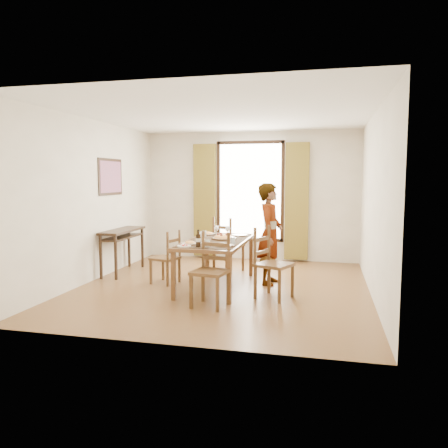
% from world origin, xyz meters
% --- Properties ---
extents(ground, '(5.00, 5.00, 0.00)m').
position_xyz_m(ground, '(0.00, 0.00, 0.00)').
color(ground, '#482216').
rests_on(ground, ground).
extents(room_shell, '(4.60, 5.10, 2.74)m').
position_xyz_m(room_shell, '(-0.00, 0.13, 1.54)').
color(room_shell, silver).
rests_on(room_shell, ground).
extents(console_table, '(0.38, 1.20, 0.80)m').
position_xyz_m(console_table, '(-2.03, 0.60, 0.68)').
color(console_table, black).
rests_on(console_table, ground).
extents(dining_table, '(0.92, 1.91, 0.76)m').
position_xyz_m(dining_table, '(-0.10, -0.02, 0.69)').
color(dining_table, brown).
rests_on(dining_table, ground).
extents(chair_west, '(0.48, 0.48, 0.88)m').
position_xyz_m(chair_west, '(-0.96, 0.01, 0.41)').
color(chair_west, brown).
rests_on(chair_west, ground).
extents(chair_north, '(0.60, 0.60, 1.02)m').
position_xyz_m(chair_north, '(-0.19, 1.15, 0.47)').
color(chair_north, brown).
rests_on(chair_north, ground).
extents(chair_south, '(0.50, 0.50, 1.00)m').
position_xyz_m(chair_south, '(0.08, -1.05, 0.46)').
color(chair_south, brown).
rests_on(chair_south, ground).
extents(chair_east, '(0.60, 0.60, 1.03)m').
position_xyz_m(chair_east, '(0.83, -0.45, 0.48)').
color(chair_east, brown).
rests_on(chair_east, ground).
extents(man, '(0.64, 0.45, 1.65)m').
position_xyz_m(man, '(0.69, 0.40, 0.82)').
color(man, '#9C9EA4').
rests_on(man, ground).
extents(plate_sw, '(0.27, 0.27, 0.05)m').
position_xyz_m(plate_sw, '(-0.37, -0.56, 0.78)').
color(plate_sw, silver).
rests_on(plate_sw, dining_table).
extents(plate_se, '(0.27, 0.27, 0.05)m').
position_xyz_m(plate_se, '(0.18, -0.59, 0.78)').
color(plate_se, silver).
rests_on(plate_se, dining_table).
extents(plate_nw, '(0.27, 0.27, 0.05)m').
position_xyz_m(plate_nw, '(-0.40, 0.56, 0.78)').
color(plate_nw, silver).
rests_on(plate_nw, dining_table).
extents(plate_ne, '(0.27, 0.27, 0.05)m').
position_xyz_m(plate_ne, '(0.15, 0.55, 0.78)').
color(plate_ne, silver).
rests_on(plate_ne, dining_table).
extents(pasta_platter, '(0.40, 0.40, 0.10)m').
position_xyz_m(pasta_platter, '(-0.01, 0.09, 0.81)').
color(pasta_platter, '#BF5218').
rests_on(pasta_platter, dining_table).
extents(caprese_plate, '(0.20, 0.20, 0.04)m').
position_xyz_m(caprese_plate, '(-0.39, -0.79, 0.78)').
color(caprese_plate, silver).
rests_on(caprese_plate, dining_table).
extents(wine_glass_a, '(0.08, 0.08, 0.18)m').
position_xyz_m(wine_glass_a, '(-0.24, -0.39, 0.85)').
color(wine_glass_a, white).
rests_on(wine_glass_a, dining_table).
extents(wine_glass_b, '(0.08, 0.08, 0.18)m').
position_xyz_m(wine_glass_b, '(-0.02, 0.40, 0.85)').
color(wine_glass_b, white).
rests_on(wine_glass_b, dining_table).
extents(wine_glass_c, '(0.08, 0.08, 0.18)m').
position_xyz_m(wine_glass_c, '(-0.21, 0.40, 0.85)').
color(wine_glass_c, white).
rests_on(wine_glass_c, dining_table).
extents(tumbler_a, '(0.07, 0.07, 0.10)m').
position_xyz_m(tumbler_a, '(0.23, -0.35, 0.81)').
color(tumbler_a, silver).
rests_on(tumbler_a, dining_table).
extents(tumbler_b, '(0.07, 0.07, 0.10)m').
position_xyz_m(tumbler_b, '(-0.40, 0.30, 0.81)').
color(tumbler_b, silver).
rests_on(tumbler_b, dining_table).
extents(tumbler_c, '(0.07, 0.07, 0.10)m').
position_xyz_m(tumbler_c, '(-0.05, -0.75, 0.81)').
color(tumbler_c, silver).
rests_on(tumbler_c, dining_table).
extents(wine_bottle, '(0.07, 0.07, 0.25)m').
position_xyz_m(wine_bottle, '(-0.18, -0.77, 0.88)').
color(wine_bottle, black).
rests_on(wine_bottle, dining_table).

